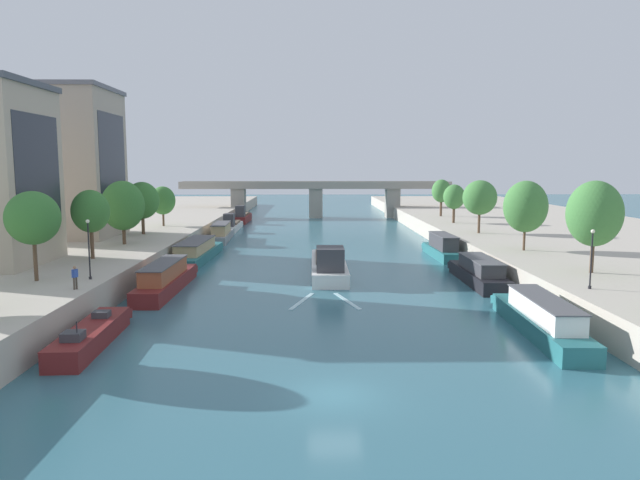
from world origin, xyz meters
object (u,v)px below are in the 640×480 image
(moored_boat_right_gap_after, at_px, (540,318))
(tree_right_nearest, at_px, (595,214))
(tree_left_end_of_row, at_px, (91,211))
(tree_left_far, at_px, (163,201))
(tree_right_distant, at_px, (441,191))
(moored_boat_left_second, at_px, (197,251))
(moored_boat_left_near, at_px, (232,225))
(tree_left_nearest, at_px, (142,200))
(bridge_far, at_px, (316,195))
(moored_boat_left_upstream, at_px, (166,279))
(moored_boat_left_gap_after, at_px, (222,233))
(moored_boat_left_midway, at_px, (92,335))
(tree_right_by_lamp, at_px, (526,207))
(lamppost_left_bank, at_px, (89,247))
(lamppost_right_bank, at_px, (591,256))
(barge_midriver, at_px, (329,264))
(person_on_quay, at_px, (75,276))
(tree_right_far, at_px, (480,198))
(moored_boat_right_near, at_px, (442,248))
(tree_right_past_mid, at_px, (454,197))
(tree_left_third, at_px, (123,206))
(moored_boat_left_downstream, at_px, (243,217))
(moored_boat_right_end, at_px, (479,272))
(tree_left_distant, at_px, (33,218))

(moored_boat_right_gap_after, bearing_deg, tree_right_nearest, 50.31)
(tree_left_end_of_row, relative_size, tree_left_far, 1.12)
(tree_left_far, height_order, tree_right_distant, tree_right_distant)
(moored_boat_left_second, xyz_separation_m, tree_right_nearest, (35.42, -21.57, 6.04))
(moored_boat_left_near, height_order, tree_right_distant, tree_right_distant)
(tree_left_nearest, xyz_separation_m, bridge_far, (21.99, 50.22, -1.76))
(moored_boat_left_upstream, bearing_deg, moored_boat_left_gap_after, 90.83)
(moored_boat_left_midway, bearing_deg, tree_left_nearest, 101.22)
(tree_left_far, distance_m, tree_right_by_lamp, 49.18)
(lamppost_left_bank, distance_m, lamppost_right_bank, 35.99)
(moored_boat_left_near, bearing_deg, barge_midriver, -69.98)
(person_on_quay, bearing_deg, lamppost_left_bank, 95.38)
(lamppost_right_bank, xyz_separation_m, person_on_quay, (-35.42, 0.38, -1.35))
(person_on_quay, bearing_deg, barge_midriver, 44.91)
(moored_boat_right_gap_after, relative_size, person_on_quay, 8.92)
(moored_boat_left_second, height_order, tree_right_far, tree_right_far)
(moored_boat_right_near, xyz_separation_m, tree_left_nearest, (-36.45, 4.63, 5.35))
(tree_right_past_mid, bearing_deg, moored_boat_left_upstream, -132.37)
(moored_boat_left_midway, distance_m, lamppost_left_bank, 10.36)
(bridge_far, distance_m, person_on_quay, 85.33)
(moored_boat_right_gap_after, bearing_deg, tree_left_third, 142.24)
(moored_boat_right_near, relative_size, tree_right_by_lamp, 1.69)
(moored_boat_right_near, bearing_deg, moored_boat_left_midway, -130.33)
(tree_right_nearest, bearing_deg, bridge_far, 105.23)
(lamppost_left_bank, bearing_deg, bridge_far, 77.56)
(moored_boat_left_near, distance_m, person_on_quay, 59.42)
(moored_boat_left_downstream, bearing_deg, moored_boat_left_near, -90.79)
(barge_midriver, relative_size, tree_left_end_of_row, 2.71)
(barge_midriver, relative_size, tree_right_nearest, 2.34)
(moored_boat_left_upstream, relative_size, tree_right_far, 2.21)
(bridge_far, xyz_separation_m, person_on_quay, (-17.28, -83.55, -1.51))
(tree_right_past_mid, bearing_deg, moored_boat_left_gap_after, -177.29)
(moored_boat_left_near, height_order, person_on_quay, person_on_quay)
(tree_right_nearest, bearing_deg, moored_boat_left_upstream, 172.73)
(moored_boat_left_downstream, distance_m, moored_boat_right_end, 66.74)
(tree_left_distant, distance_m, tree_right_far, 51.60)
(person_on_quay, bearing_deg, tree_right_distant, 57.16)
(tree_left_third, distance_m, tree_right_past_mid, 47.91)
(tree_left_third, bearing_deg, moored_boat_left_near, 78.98)
(moored_boat_left_downstream, height_order, lamppost_left_bank, lamppost_left_bank)
(tree_left_third, bearing_deg, tree_right_nearest, -22.86)
(moored_boat_left_upstream, height_order, tree_right_past_mid, tree_right_past_mid)
(moored_boat_left_second, distance_m, tree_right_by_lamp, 36.21)
(tree_right_by_lamp, height_order, tree_right_past_mid, tree_right_by_lamp)
(tree_left_third, bearing_deg, barge_midriver, -14.65)
(moored_boat_left_second, distance_m, tree_right_nearest, 41.91)
(moored_boat_left_upstream, relative_size, bridge_far, 0.26)
(tree_right_by_lamp, height_order, tree_right_distant, tree_right_by_lamp)
(moored_boat_right_gap_after, relative_size, moored_boat_right_end, 1.12)
(tree_right_past_mid, bearing_deg, tree_right_distant, 86.37)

